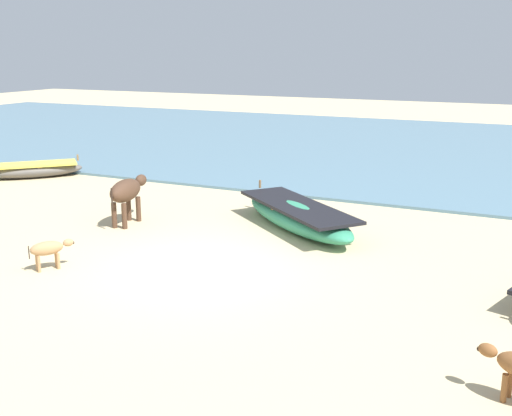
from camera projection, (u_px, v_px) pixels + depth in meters
ground at (198, 269)px, 11.91m from camera, size 80.00×80.00×0.00m
sea_water at (395, 147)px, 26.13m from camera, size 60.00×20.00×0.08m
fishing_boat_0 at (297, 216)px, 14.45m from camera, size 4.05×3.61×0.78m
fishing_boat_1 at (33, 170)px, 20.20m from camera, size 2.84×2.86×0.66m
cow_adult_dark at (127, 192)px, 14.75m from camera, size 0.64×1.66×1.08m
calf_far_tan at (48, 249)px, 11.78m from camera, size 0.60×0.78×0.55m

